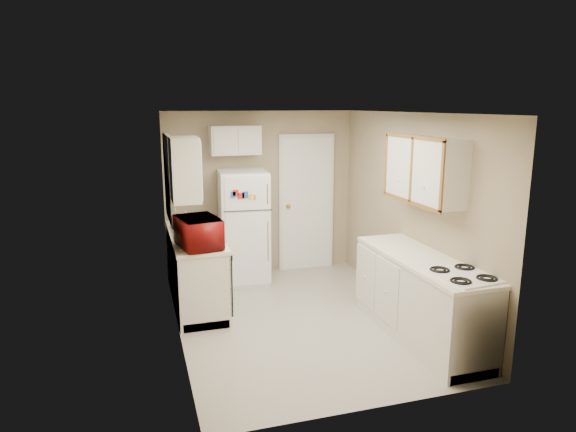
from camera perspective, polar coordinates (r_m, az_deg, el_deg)
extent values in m
plane|color=beige|center=(6.19, 1.36, -11.42)|extent=(3.80, 3.80, 0.00)
plane|color=white|center=(5.67, 1.49, 11.39)|extent=(3.80, 3.80, 0.00)
plane|color=tan|center=(5.55, -12.46, -1.44)|extent=(3.80, 3.80, 0.00)
plane|color=tan|center=(6.38, 13.46, 0.29)|extent=(3.80, 3.80, 0.00)
plane|color=tan|center=(7.61, -3.05, 2.53)|extent=(2.80, 2.80, 0.00)
plane|color=tan|center=(4.12, 9.74, -6.17)|extent=(2.80, 2.80, 0.00)
cube|color=silver|center=(6.64, -10.19, -5.79)|extent=(0.60, 1.80, 0.90)
cube|color=black|center=(6.10, -6.81, -6.92)|extent=(0.03, 0.58, 0.72)
cube|color=gray|center=(6.67, -10.47, -2.05)|extent=(0.54, 0.74, 0.16)
imported|color=maroon|center=(5.90, -9.85, -2.01)|extent=(0.67, 0.46, 0.41)
imported|color=white|center=(6.99, -11.27, -0.25)|extent=(0.12, 0.12, 0.20)
cube|color=silver|center=(6.51, -13.01, 4.13)|extent=(0.10, 0.98, 1.08)
cube|color=silver|center=(5.67, -11.40, 5.07)|extent=(0.30, 0.45, 0.70)
cube|color=white|center=(7.26, -4.96, -1.22)|extent=(0.70, 0.69, 1.59)
cube|color=silver|center=(7.28, -5.93, 8.38)|extent=(0.70, 0.30, 0.40)
cube|color=white|center=(7.79, 2.05, 1.43)|extent=(0.86, 0.06, 2.08)
cube|color=silver|center=(5.78, 14.48, -8.78)|extent=(0.60, 2.00, 0.90)
cube|color=white|center=(5.35, 18.44, -11.49)|extent=(0.59, 0.70, 0.78)
cube|color=silver|center=(5.78, 14.94, 5.03)|extent=(0.30, 1.20, 0.70)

